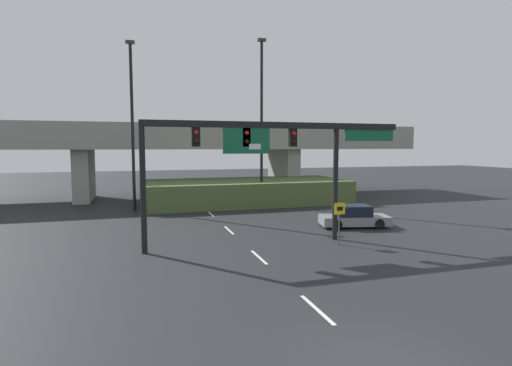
% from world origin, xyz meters
% --- Properties ---
extents(ground_plane, '(160.00, 160.00, 0.00)m').
position_xyz_m(ground_plane, '(0.00, 0.00, 0.00)').
color(ground_plane, black).
extents(lane_markings, '(0.14, 27.34, 0.01)m').
position_xyz_m(lane_markings, '(0.00, 15.74, 0.00)').
color(lane_markings, silver).
rests_on(lane_markings, ground).
extents(signal_gantry, '(13.97, 0.44, 6.40)m').
position_xyz_m(signal_gantry, '(1.11, 11.73, 5.13)').
color(signal_gantry, black).
rests_on(signal_gantry, ground).
extents(speed_limit_sign, '(0.60, 0.11, 2.27)m').
position_xyz_m(speed_limit_sign, '(4.73, 10.56, 1.48)').
color(speed_limit_sign, '#4C4C4C').
rests_on(speed_limit_sign, ground).
extents(highway_light_pole_near, '(0.70, 0.36, 14.20)m').
position_xyz_m(highway_light_pole_near, '(5.03, 25.03, 7.48)').
color(highway_light_pole_near, black).
rests_on(highway_light_pole_near, ground).
extents(highway_light_pole_far, '(0.70, 0.36, 13.34)m').
position_xyz_m(highway_light_pole_far, '(-5.58, 25.40, 7.04)').
color(highway_light_pole_far, black).
rests_on(highway_light_pole_far, ground).
extents(overpass_bridge, '(47.72, 8.01, 7.28)m').
position_xyz_m(overpass_bridge, '(-0.00, 33.14, 5.25)').
color(overpass_bridge, gray).
rests_on(overpass_bridge, ground).
extents(grass_embankment, '(18.32, 7.61, 2.08)m').
position_xyz_m(grass_embankment, '(4.04, 26.88, 1.04)').
color(grass_embankment, '#4C6033').
rests_on(grass_embankment, ground).
extents(parked_sedan_near_right, '(4.60, 2.68, 1.39)m').
position_xyz_m(parked_sedan_near_right, '(7.88, 14.48, 0.65)').
color(parked_sedan_near_right, gray).
rests_on(parked_sedan_near_right, ground).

